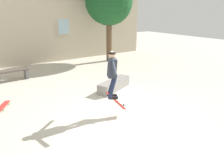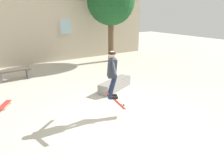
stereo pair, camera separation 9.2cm
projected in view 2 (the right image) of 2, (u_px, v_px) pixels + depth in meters
The scene contains 8 objects.
ground_plane at pixel (122, 119), 6.52m from camera, with size 40.00×40.00×0.00m, color beige.
building_backdrop at pixel (35, 22), 12.71m from camera, with size 16.35×0.52×5.90m.
tree_right at pixel (111, 2), 12.94m from camera, with size 2.85×2.85×5.04m.
park_bench at pixel (14, 73), 10.00m from camera, with size 1.46×0.45×0.51m.
skate_ledge at pixel (115, 85), 8.87m from camera, with size 1.81×1.15×0.40m.
skater at pixel (112, 70), 6.31m from camera, with size 0.66×1.25×1.42m.
skateboard_flipping at pixel (116, 101), 6.57m from camera, with size 0.49×0.49×0.63m.
skateboard_resting at pixel (4, 105), 7.31m from camera, with size 0.56×0.78×0.08m.
Camera 2 is at (-3.50, -4.71, 3.11)m, focal length 35.00 mm.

